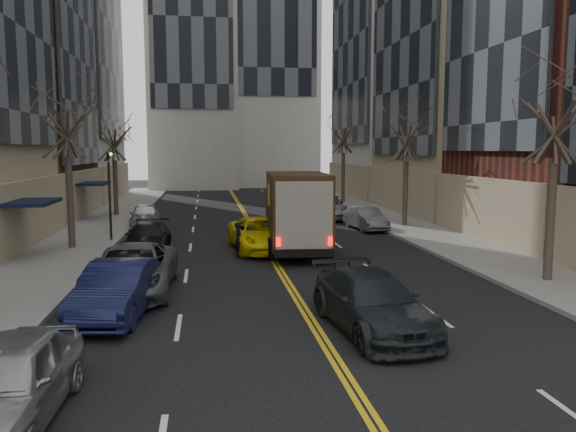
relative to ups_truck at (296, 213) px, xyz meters
name	(u,v)px	position (x,y,z in m)	size (l,w,h in m)	color
sidewalk_left	(97,228)	(-10.20, 9.05, -1.72)	(4.00, 66.00, 0.15)	slate
sidewalk_right	(396,222)	(7.80, 9.05, -1.72)	(4.00, 66.00, 0.15)	slate
tree_lf_mid	(66,103)	(-10.00, 2.05, 4.81)	(3.20, 3.20, 8.91)	#382D23
tree_lf_far	(113,128)	(-10.00, 15.05, 4.23)	(3.20, 3.20, 8.12)	#382D23
tree_rt_near	(557,92)	(7.60, -6.95, 4.66)	(3.20, 3.20, 8.71)	#382D23
tree_rt_mid	(407,122)	(7.60, 7.05, 4.38)	(3.20, 3.20, 8.32)	#382D23
tree_rt_far	(344,123)	(7.60, 22.05, 4.95)	(3.20, 3.20, 9.11)	#382D23
traffic_signal	(109,186)	(-8.60, 4.05, 1.03)	(0.29, 0.26, 4.70)	black
ups_truck	(296,213)	(0.00, 0.00, 0.00)	(2.96, 6.63, 3.56)	black
observer_sedan	(372,302)	(0.18, -10.91, -1.07)	(2.54, 5.18, 1.45)	black
taxi	(261,234)	(-1.50, 0.78, -1.05)	(2.46, 5.33, 1.48)	yellow
pedestrian	(239,240)	(-2.58, -0.60, -1.04)	(0.55, 0.36, 1.50)	black
parked_lf_a	(8,382)	(-7.26, -14.77, -1.07)	(1.71, 4.26, 1.45)	#999CA0
parked_lf_b	(117,290)	(-6.38, -8.77, -1.04)	(1.59, 4.56, 1.50)	black
parked_lf_c	(132,270)	(-6.30, -6.24, -1.02)	(2.55, 5.52, 1.53)	#4E5256
parked_lf_d	(148,238)	(-6.53, 1.09, -1.14)	(1.82, 4.49, 1.30)	black
parked_lf_e	(145,215)	(-7.50, 9.33, -1.08)	(1.68, 4.18, 1.42)	#B6B9BF
parked_rt_a	(366,218)	(5.10, 6.57, -1.14)	(1.38, 3.95, 1.30)	#515459
parked_rt_b	(326,208)	(3.90, 11.88, -1.06)	(2.43, 5.28, 1.47)	#B6BABE
parked_rt_c	(324,200)	(5.10, 17.87, -1.08)	(1.98, 4.88, 1.42)	black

